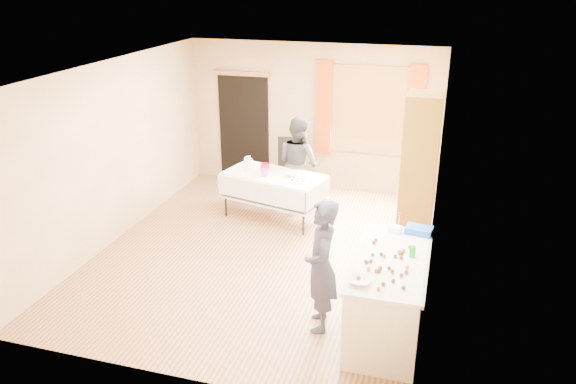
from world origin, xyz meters
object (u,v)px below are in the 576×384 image
(chair, at_px, (289,179))
(girl, at_px, (321,266))
(cabinet, at_px, (419,167))
(woman, at_px, (299,163))
(counter, at_px, (388,296))
(party_table, at_px, (274,192))

(chair, distance_m, girl, 3.97)
(cabinet, xyz_separation_m, woman, (-1.97, 0.57, -0.31))
(cabinet, relative_size, counter, 1.30)
(party_table, bearing_deg, counter, -37.07)
(cabinet, distance_m, counter, 2.67)
(counter, relative_size, woman, 1.08)
(cabinet, height_order, counter, cabinet)
(party_table, bearing_deg, chair, 105.44)
(cabinet, height_order, chair, cabinet)
(cabinet, xyz_separation_m, party_table, (-2.22, -0.01, -0.63))
(girl, bearing_deg, counter, 83.96)
(cabinet, relative_size, girl, 1.41)
(party_table, height_order, chair, chair)
(cabinet, distance_m, woman, 2.08)
(party_table, height_order, woman, woman)
(girl, height_order, woman, woman)
(girl, bearing_deg, chair, -173.37)
(cabinet, xyz_separation_m, counter, (-0.10, -2.59, -0.63))
(cabinet, height_order, girl, cabinet)
(woman, bearing_deg, counter, 153.40)
(party_table, xyz_separation_m, chair, (-0.03, 0.99, -0.14))
(cabinet, distance_m, party_table, 2.31)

